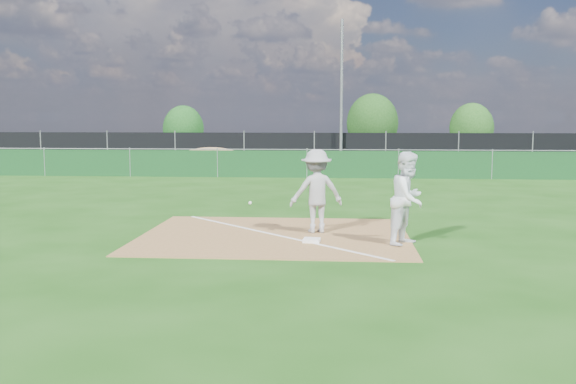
{
  "coord_description": "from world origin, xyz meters",
  "views": [
    {
      "loc": [
        1.46,
        -13.22,
        2.67
      ],
      "look_at": [
        0.3,
        1.0,
        1.0
      ],
      "focal_mm": 40.0,
      "sensor_mm": 36.0,
      "label": 1
    }
  ],
  "objects_px": {
    "tree_left": "(183,129)",
    "tree_right": "(471,128)",
    "light_pole": "(341,93)",
    "car_right": "(390,148)",
    "car_mid": "(298,148)",
    "car_left": "(233,147)",
    "play_at_first": "(316,191)",
    "first_base": "(312,240)",
    "runner": "(408,198)",
    "tree_mid": "(372,123)"
  },
  "relations": [
    {
      "from": "tree_left",
      "to": "tree_right",
      "type": "relative_size",
      "value": 0.96
    },
    {
      "from": "light_pole",
      "to": "car_right",
      "type": "distance_m",
      "value": 7.31
    },
    {
      "from": "tree_right",
      "to": "car_right",
      "type": "bearing_deg",
      "value": -137.9
    },
    {
      "from": "car_mid",
      "to": "tree_left",
      "type": "xyz_separation_m",
      "value": [
        -8.9,
        6.72,
        1.06
      ]
    },
    {
      "from": "tree_right",
      "to": "car_left",
      "type": "bearing_deg",
      "value": -155.51
    },
    {
      "from": "light_pole",
      "to": "car_left",
      "type": "xyz_separation_m",
      "value": [
        -6.74,
        4.03,
        -3.18
      ]
    },
    {
      "from": "play_at_first",
      "to": "car_mid",
      "type": "distance_m",
      "value": 25.26
    },
    {
      "from": "first_base",
      "to": "car_right",
      "type": "height_order",
      "value": "car_right"
    },
    {
      "from": "car_right",
      "to": "tree_right",
      "type": "distance_m",
      "value": 8.51
    },
    {
      "from": "play_at_first",
      "to": "car_left",
      "type": "bearing_deg",
      "value": 103.68
    },
    {
      "from": "light_pole",
      "to": "tree_left",
      "type": "distance_m",
      "value": 15.83
    },
    {
      "from": "play_at_first",
      "to": "car_right",
      "type": "xyz_separation_m",
      "value": [
        3.71,
        27.02,
        -0.27
      ]
    },
    {
      "from": "tree_right",
      "to": "play_at_first",
      "type": "bearing_deg",
      "value": -106.96
    },
    {
      "from": "first_base",
      "to": "runner",
      "type": "xyz_separation_m",
      "value": [
        2.02,
        -0.02,
        0.92
      ]
    },
    {
      "from": "light_pole",
      "to": "runner",
      "type": "xyz_separation_m",
      "value": [
        1.39,
        -22.48,
        -3.02
      ]
    },
    {
      "from": "car_left",
      "to": "tree_left",
      "type": "bearing_deg",
      "value": 27.71
    },
    {
      "from": "car_left",
      "to": "tree_mid",
      "type": "height_order",
      "value": "tree_mid"
    },
    {
      "from": "car_mid",
      "to": "car_right",
      "type": "bearing_deg",
      "value": -70.79
    },
    {
      "from": "car_left",
      "to": "tree_mid",
      "type": "xyz_separation_m",
      "value": [
        9.0,
        6.66,
        1.42
      ]
    },
    {
      "from": "first_base",
      "to": "car_mid",
      "type": "relative_size",
      "value": 0.08
    },
    {
      "from": "first_base",
      "to": "tree_left",
      "type": "relative_size",
      "value": 0.1
    },
    {
      "from": "light_pole",
      "to": "tree_mid",
      "type": "bearing_deg",
      "value": 78.09
    },
    {
      "from": "light_pole",
      "to": "tree_left",
      "type": "relative_size",
      "value": 2.26
    },
    {
      "from": "tree_left",
      "to": "tree_mid",
      "type": "bearing_deg",
      "value": 0.38
    },
    {
      "from": "runner",
      "to": "tree_left",
      "type": "height_order",
      "value": "tree_left"
    },
    {
      "from": "light_pole",
      "to": "tree_left",
      "type": "height_order",
      "value": "light_pole"
    },
    {
      "from": "car_mid",
      "to": "tree_right",
      "type": "distance_m",
      "value": 14.23
    },
    {
      "from": "car_right",
      "to": "tree_mid",
      "type": "xyz_separation_m",
      "value": [
        -0.88,
        4.97,
        1.54
      ]
    },
    {
      "from": "car_right",
      "to": "tree_right",
      "type": "xyz_separation_m",
      "value": [
        6.25,
        5.65,
        1.2
      ]
    },
    {
      "from": "play_at_first",
      "to": "tree_mid",
      "type": "relative_size",
      "value": 0.53
    },
    {
      "from": "light_pole",
      "to": "car_right",
      "type": "xyz_separation_m",
      "value": [
        3.13,
        5.73,
        -3.29
      ]
    },
    {
      "from": "car_mid",
      "to": "tree_mid",
      "type": "bearing_deg",
      "value": -34.28
    },
    {
      "from": "light_pole",
      "to": "car_mid",
      "type": "xyz_separation_m",
      "value": [
        -2.65,
        3.88,
        -3.24
      ]
    },
    {
      "from": "first_base",
      "to": "car_left",
      "type": "height_order",
      "value": "car_left"
    },
    {
      "from": "light_pole",
      "to": "car_left",
      "type": "bearing_deg",
      "value": 149.11
    },
    {
      "from": "light_pole",
      "to": "play_at_first",
      "type": "bearing_deg",
      "value": -91.55
    },
    {
      "from": "tree_mid",
      "to": "car_right",
      "type": "bearing_deg",
      "value": -79.99
    },
    {
      "from": "light_pole",
      "to": "play_at_first",
      "type": "relative_size",
      "value": 3.48
    },
    {
      "from": "car_mid",
      "to": "tree_right",
      "type": "xyz_separation_m",
      "value": [
        12.04,
        7.5,
        1.14
      ]
    },
    {
      "from": "play_at_first",
      "to": "tree_left",
      "type": "bearing_deg",
      "value": 108.98
    },
    {
      "from": "tree_mid",
      "to": "tree_right",
      "type": "bearing_deg",
      "value": 5.47
    },
    {
      "from": "car_left",
      "to": "first_base",
      "type": "bearing_deg",
      "value": -175.49
    },
    {
      "from": "car_left",
      "to": "tree_right",
      "type": "bearing_deg",
      "value": -73.99
    },
    {
      "from": "light_pole",
      "to": "tree_mid",
      "type": "distance_m",
      "value": 11.07
    },
    {
      "from": "tree_left",
      "to": "play_at_first",
      "type": "bearing_deg",
      "value": -71.02
    },
    {
      "from": "first_base",
      "to": "car_right",
      "type": "relative_size",
      "value": 0.07
    },
    {
      "from": "light_pole",
      "to": "tree_left",
      "type": "bearing_deg",
      "value": 137.44
    },
    {
      "from": "car_mid",
      "to": "tree_mid",
      "type": "distance_m",
      "value": 8.53
    },
    {
      "from": "runner",
      "to": "car_right",
      "type": "height_order",
      "value": "runner"
    },
    {
      "from": "light_pole",
      "to": "first_base",
      "type": "xyz_separation_m",
      "value": [
        -0.63,
        -22.46,
        -3.94
      ]
    }
  ]
}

